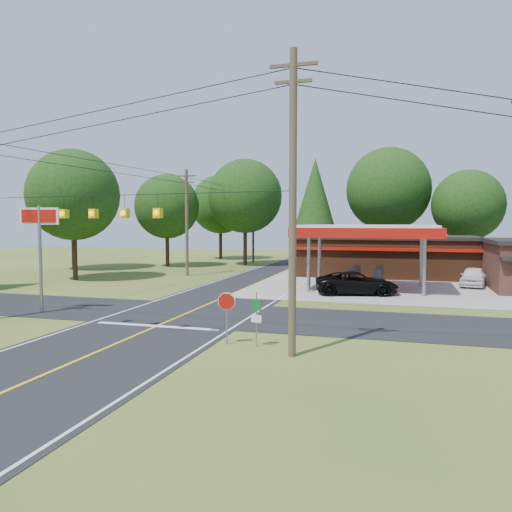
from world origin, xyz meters
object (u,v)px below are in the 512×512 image
(gas_canopy, at_px, (367,233))
(octagonal_stop_sign, at_px, (227,306))
(suv_car, at_px, (357,283))
(sedan_car, at_px, (473,277))
(big_stop_sign, at_px, (40,235))

(gas_canopy, height_order, octagonal_stop_sign, gas_canopy)
(suv_car, height_order, sedan_car, suv_car)
(suv_car, distance_m, sedan_car, 11.01)
(big_stop_sign, bearing_deg, octagonal_stop_sign, -17.76)
(gas_canopy, distance_m, sedan_car, 9.61)
(sedan_car, height_order, big_stop_sign, big_stop_sign)
(suv_car, xyz_separation_m, sedan_car, (8.50, 7.00, -0.03))
(big_stop_sign, distance_m, octagonal_stop_sign, 13.41)
(sedan_car, bearing_deg, octagonal_stop_sign, -107.13)
(big_stop_sign, bearing_deg, suv_car, 36.05)
(suv_car, relative_size, big_stop_sign, 0.95)
(suv_car, distance_m, big_stop_sign, 20.72)
(octagonal_stop_sign, bearing_deg, sedan_car, 61.49)
(big_stop_sign, bearing_deg, sedan_car, 37.25)
(gas_canopy, bearing_deg, suv_car, -99.46)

